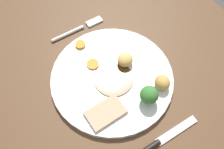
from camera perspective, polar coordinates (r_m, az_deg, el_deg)
name	(u,v)px	position (r cm, az deg, el deg)	size (l,w,h in cm)	color
dining_table	(105,89)	(61.32, -1.57, -3.44)	(120.00, 84.00, 3.60)	brown
dinner_plate	(112,78)	(59.93, 0.00, -0.80)	(29.53, 29.53, 1.40)	white
gravy_pool	(113,77)	(59.05, 0.14, -0.64)	(9.49, 9.49, 0.30)	#563819
meat_slice_main	(106,113)	(55.04, -1.50, -8.75)	(8.37, 5.24, 0.80)	tan
roast_potato_left	(125,60)	(60.02, 3.04, 3.39)	(3.96, 3.73, 3.08)	#D8B260
roast_potato_right	(162,83)	(57.89, 11.52, -1.82)	(3.76, 3.41, 3.22)	tan
carrot_coin_front	(94,64)	(61.08, -4.15, 2.54)	(3.08, 3.08, 0.46)	orange
carrot_coin_back	(80,45)	(64.52, -7.39, 6.82)	(2.64, 2.64, 0.70)	orange
broccoli_floret	(149,95)	(54.87, 8.55, -4.72)	(4.13, 4.13, 4.72)	#8CB766
fork	(79,29)	(69.68, -7.63, 10.44)	(2.11, 15.28, 0.90)	silver
knife	(156,144)	(55.15, 10.06, -15.47)	(1.94, 18.53, 1.20)	black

